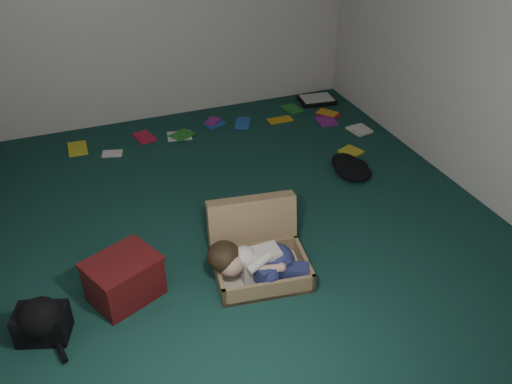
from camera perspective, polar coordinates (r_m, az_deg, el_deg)
floor at (r=4.62m, az=-0.68°, el=-2.68°), size 4.50×4.50×0.00m
wall_front at (r=2.30m, az=19.58°, el=-6.98°), size 4.50×0.00×4.50m
wall_right at (r=5.02m, az=21.85°, el=14.65°), size 0.00×4.50×4.50m
suitcase at (r=4.03m, az=0.16°, el=-6.21°), size 0.75×0.74×0.49m
person at (r=3.87m, az=0.07°, el=-7.38°), size 0.71×0.42×0.31m
maroon_bin at (r=3.89m, az=-13.73°, el=-8.84°), size 0.58×0.53×0.33m
backpack at (r=3.80m, az=-21.61°, el=-12.68°), size 0.48×0.43×0.24m
clothing_pile at (r=5.35m, az=11.46°, el=3.05°), size 0.55×0.47×0.16m
paper_tray at (r=6.75m, az=6.42°, el=9.62°), size 0.44×0.35×0.06m
book_scatter at (r=6.01m, az=-1.21°, el=6.54°), size 3.14×1.41×0.02m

